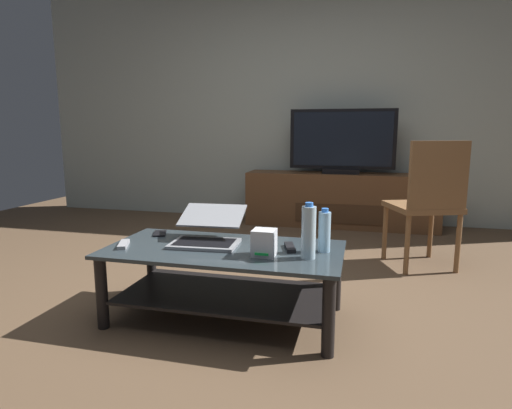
{
  "coord_description": "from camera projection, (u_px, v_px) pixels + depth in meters",
  "views": [
    {
      "loc": [
        0.61,
        -2.23,
        1.0
      ],
      "look_at": [
        -0.03,
        0.32,
        0.54
      ],
      "focal_mm": 29.64,
      "sensor_mm": 36.0,
      "label": 1
    }
  ],
  "objects": [
    {
      "name": "ground_plane",
      "position": [
        248.0,
        306.0,
        2.45
      ],
      "size": [
        7.68,
        7.68,
        0.0
      ],
      "primitive_type": "plane",
      "color": "brown"
    },
    {
      "name": "back_wall",
      "position": [
        309.0,
        95.0,
        4.69
      ],
      "size": [
        6.4,
        0.12,
        2.8
      ],
      "primitive_type": "cube",
      "color": "#A8B2A8",
      "rests_on": "ground"
    },
    {
      "name": "coffee_table",
      "position": [
        225.0,
        270.0,
        2.25
      ],
      "size": [
        1.24,
        0.62,
        0.39
      ],
      "color": "#2D383D",
      "rests_on": "ground"
    },
    {
      "name": "media_cabinet",
      "position": [
        340.0,
        200.0,
        4.48
      ],
      "size": [
        1.98,
        0.41,
        0.57
      ],
      "color": "brown",
      "rests_on": "ground"
    },
    {
      "name": "television",
      "position": [
        342.0,
        143.0,
        4.35
      ],
      "size": [
        1.08,
        0.2,
        0.66
      ],
      "color": "black",
      "rests_on": "media_cabinet"
    },
    {
      "name": "dining_chair",
      "position": [
        428.0,
        199.0,
        3.03
      ],
      "size": [
        0.57,
        0.57,
        0.94
      ],
      "color": "brown",
      "rests_on": "ground"
    },
    {
      "name": "laptop",
      "position": [
        208.0,
        232.0,
        2.34
      ],
      "size": [
        0.38,
        0.43,
        0.18
      ],
      "color": "gray",
      "rests_on": "coffee_table"
    },
    {
      "name": "router_box",
      "position": [
        264.0,
        243.0,
        2.08
      ],
      "size": [
        0.11,
        0.11,
        0.13
      ],
      "color": "silver",
      "rests_on": "coffee_table"
    },
    {
      "name": "water_bottle_near",
      "position": [
        309.0,
        232.0,
        2.03
      ],
      "size": [
        0.07,
        0.07,
        0.27
      ],
      "color": "silver",
      "rests_on": "coffee_table"
    },
    {
      "name": "water_bottle_far",
      "position": [
        324.0,
        231.0,
        2.15
      ],
      "size": [
        0.06,
        0.06,
        0.23
      ],
      "color": "#99C6E5",
      "rests_on": "coffee_table"
    },
    {
      "name": "cell_phone",
      "position": [
        160.0,
        233.0,
        2.52
      ],
      "size": [
        0.12,
        0.16,
        0.01
      ],
      "primitive_type": "cube",
      "rotation": [
        0.0,
        0.0,
        0.39
      ],
      "color": "black",
      "rests_on": "coffee_table"
    },
    {
      "name": "tv_remote",
      "position": [
        124.0,
        244.0,
        2.26
      ],
      "size": [
        0.1,
        0.16,
        0.02
      ],
      "primitive_type": "cube",
      "rotation": [
        0.0,
        0.0,
        0.39
      ],
      "color": "#99999E",
      "rests_on": "coffee_table"
    },
    {
      "name": "soundbar_remote",
      "position": [
        290.0,
        247.0,
        2.2
      ],
      "size": [
        0.09,
        0.17,
        0.02
      ],
      "primitive_type": "cube",
      "rotation": [
        0.0,
        0.0,
        0.28
      ],
      "color": "black",
      "rests_on": "coffee_table"
    }
  ]
}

